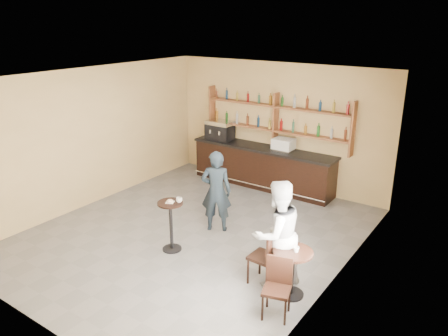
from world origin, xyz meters
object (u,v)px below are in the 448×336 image
Objects in this scene: espresso_machine at (220,130)px; man_main at (216,191)px; chair_west at (264,256)px; bar_counter at (262,167)px; pedestal_table at (171,226)px; cafe_table at (292,273)px; chair_south at (277,290)px; pastry_case at (284,145)px; patron_second at (277,234)px.

man_main reaches higher than espresso_machine.
chair_west is (3.63, -3.85, -0.83)m from espresso_machine.
chair_west is at bearing 118.30° from man_main.
bar_counter is 3.97× the size of pedestal_table.
cafe_table is 0.60m from chair_south.
pastry_case is 0.53× the size of pedestal_table.
espresso_machine is 5.36m from chair_west.
man_main is at bearing -88.40° from pastry_case.
chair_west is (1.68, -3.85, -0.73)m from pastry_case.
chair_south reaches higher than cafe_table.
pastry_case is 0.66× the size of cafe_table.
man_main is (1.84, -2.72, -0.46)m from espresso_machine.
patron_second reaches higher than pedestal_table.
pedestal_table is 2.21m from patron_second.
patron_second is at bearing 102.56° from chair_south.
chair_west is (-0.55, 0.05, 0.09)m from cafe_table.
patron_second is (0.18, 0.10, 0.43)m from chair_west.
man_main reaches higher than pedestal_table.
patron_second is (1.96, -1.03, 0.06)m from man_main.
chair_west is (1.79, -1.13, -0.37)m from man_main.
pedestal_table is at bearing -86.28° from chair_west.
patron_second reaches higher than chair_south.
espresso_machine is at bearing 180.00° from bar_counter.
patron_second reaches higher than espresso_machine.
espresso_machine is 0.73× the size of pedestal_table.
pastry_case is (0.59, 0.00, 0.69)m from bar_counter.
chair_west is (2.27, -3.85, -0.04)m from bar_counter.
man_main reaches higher than chair_west.
chair_west reaches higher than cafe_table.
chair_west is 0.89m from chair_south.
patron_second is at bearing -47.40° from espresso_machine.
man_main is at bearing 153.25° from cafe_table.
pastry_case is 0.53× the size of chair_west.
bar_counter reaches higher than cafe_table.
espresso_machine is 0.90× the size of cafe_table.
pastry_case reaches higher than cafe_table.
man_main is 1.89× the size of chair_south.
cafe_table is (2.82, -3.90, -0.13)m from bar_counter.
espresso_machine is 0.73× the size of chair_west.
bar_counter is 4.31× the size of chair_south.
chair_west is at bearing -49.50° from espresso_machine.
bar_counter is 2.14× the size of patron_second.
bar_counter reaches higher than pedestal_table.
patron_second is (-0.42, 0.75, 0.46)m from chair_south.
patron_second reaches higher than pastry_case.
pastry_case is at bearing -126.13° from patron_second.
chair_south is at bearing -59.30° from pastry_case.
chair_west is at bearing 1.54° from pedestal_table.
cafe_table is at bearing 95.92° from patron_second.
chair_west is at bearing -59.51° from bar_counter.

